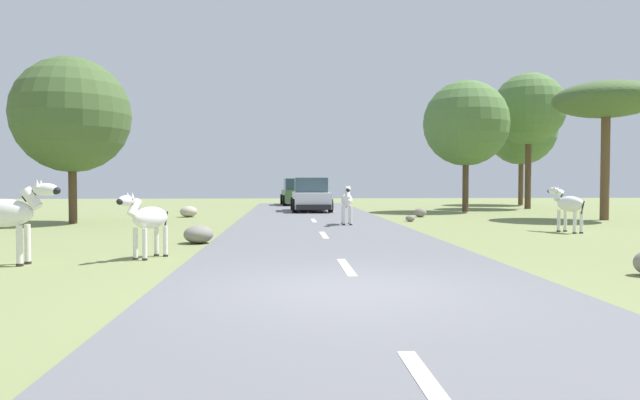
{
  "coord_description": "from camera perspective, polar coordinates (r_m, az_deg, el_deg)",
  "views": [
    {
      "loc": [
        -0.84,
        -7.9,
        1.58
      ],
      "look_at": [
        0.41,
        12.86,
        0.9
      ],
      "focal_mm": 31.27,
      "sensor_mm": 36.0,
      "label": 1
    }
  ],
  "objects": [
    {
      "name": "zebra_3",
      "position": [
        11.98,
        -17.22,
        -1.85
      ],
      "size": [
        0.89,
        1.35,
        1.38
      ],
      "rotation": [
        0.0,
        0.0,
        2.65
      ],
      "color": "silver",
      "rests_on": "ground_plane"
    },
    {
      "name": "tree_0",
      "position": [
        34.9,
        20.59,
        8.69
      ],
      "size": [
        4.15,
        4.15,
        7.89
      ],
      "color": "#4C3823",
      "rests_on": "ground_plane"
    },
    {
      "name": "zebra_2",
      "position": [
        18.99,
        24.05,
        -0.41
      ],
      "size": [
        0.67,
        1.53,
        1.47
      ],
      "rotation": [
        0.0,
        0.0,
        0.27
      ],
      "color": "silver",
      "rests_on": "ground_plane"
    },
    {
      "name": "car_0",
      "position": [
        29.05,
        -0.96,
        0.43
      ],
      "size": [
        2.09,
        4.38,
        1.74
      ],
      "rotation": [
        0.0,
        0.0,
        3.16
      ],
      "color": "silver",
      "rests_on": "road"
    },
    {
      "name": "tree_6",
      "position": [
        25.99,
        27.24,
        9.0
      ],
      "size": [
        4.17,
        4.17,
        5.68
      ],
      "color": "brown",
      "rests_on": "ground_plane"
    },
    {
      "name": "tree_3",
      "position": [
        23.16,
        -24.08,
        7.93
      ],
      "size": [
        4.32,
        4.32,
        6.26
      ],
      "color": "#4C3823",
      "rests_on": "ground_plane"
    },
    {
      "name": "tree_4",
      "position": [
        40.32,
        19.92,
        6.71
      ],
      "size": [
        4.65,
        4.65,
        7.39
      ],
      "color": "brown",
      "rests_on": "ground_plane"
    },
    {
      "name": "zebra_1",
      "position": [
        12.07,
        -29.25,
        -1.27
      ],
      "size": [
        1.73,
        0.52,
        1.63
      ],
      "rotation": [
        0.0,
        0.0,
        4.65
      ],
      "color": "silver",
      "rests_on": "ground_plane"
    },
    {
      "name": "rock_4",
      "position": [
        22.47,
        9.22,
        -1.86
      ],
      "size": [
        0.37,
        0.36,
        0.25
      ],
      "primitive_type": "ellipsoid",
      "color": "gray",
      "rests_on": "ground_plane"
    },
    {
      "name": "ground_plane",
      "position": [
        8.1,
        2.63,
        -9.39
      ],
      "size": [
        90.0,
        90.0,
        0.0
      ],
      "primitive_type": "plane",
      "color": "olive"
    },
    {
      "name": "road",
      "position": [
        8.13,
        4.23,
        -9.18
      ],
      "size": [
        6.0,
        64.0,
        0.05
      ],
      "primitive_type": "cube",
      "color": "slate",
      "rests_on": "ground_plane"
    },
    {
      "name": "zebra_0",
      "position": [
        19.86,
        2.77,
        -0.08
      ],
      "size": [
        0.46,
        1.52,
        1.43
      ],
      "rotation": [
        0.0,
        0.0,
        3.08
      ],
      "color": "silver",
      "rests_on": "road"
    },
    {
      "name": "rock_3",
      "position": [
        25.33,
        10.22,
        -1.27
      ],
      "size": [
        0.56,
        0.45,
        0.4
      ],
      "primitive_type": "ellipsoid",
      "color": "gray",
      "rests_on": "ground_plane"
    },
    {
      "name": "rock_0",
      "position": [
        25.6,
        -13.3,
        -1.17
      ],
      "size": [
        0.77,
        0.72,
        0.49
      ],
      "primitive_type": "ellipsoid",
      "color": "#A89E8C",
      "rests_on": "ground_plane"
    },
    {
      "name": "rock_1",
      "position": [
        14.67,
        -12.33,
        -3.45
      ],
      "size": [
        0.76,
        0.8,
        0.46
      ],
      "primitive_type": "ellipsoid",
      "color": "gray",
      "rests_on": "ground_plane"
    },
    {
      "name": "tree_1",
      "position": [
        30.29,
        14.72,
        7.59
      ],
      "size": [
        4.44,
        4.44,
        6.86
      ],
      "color": "#4C3823",
      "rests_on": "ground_plane"
    },
    {
      "name": "lane_markings",
      "position": [
        7.15,
        5.32,
        -10.48
      ],
      "size": [
        0.16,
        56.0,
        0.01
      ],
      "color": "silver",
      "rests_on": "road"
    },
    {
      "name": "car_1",
      "position": [
        36.88,
        -2.39,
        0.74
      ],
      "size": [
        2.23,
        4.44,
        1.74
      ],
      "rotation": [
        0.0,
        0.0,
        0.06
      ],
      "color": "#476B38",
      "rests_on": "road"
    }
  ]
}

